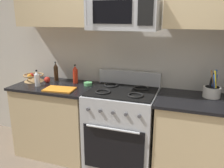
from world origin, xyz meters
TOP-DOWN VIEW (x-y plane):
  - wall_back at (0.00, 1.11)m, footprint 8.00×0.10m
  - counter_left at (-0.88, 0.72)m, footprint 0.97×0.64m
  - range_oven at (-0.00, 0.72)m, footprint 0.76×0.68m
  - counter_right at (0.89, 0.72)m, footprint 0.99×0.64m
  - microwave at (-0.00, 0.75)m, footprint 0.73×0.44m
  - utensil_crock at (0.93, 0.86)m, footprint 0.18×0.18m
  - fruit_basket at (-1.23, 0.78)m, footprint 0.26×0.26m
  - apple_loose at (-1.02, 0.78)m, footprint 0.08×0.08m
  - cutting_board at (-0.71, 0.55)m, footprint 0.36×0.25m
  - bottle_vinegar at (-1.04, 0.61)m, footprint 0.06×0.06m
  - bottle_hot_sauce at (-0.67, 0.88)m, footprint 0.06×0.06m
  - bottle_soy at (-0.96, 0.90)m, footprint 0.06×0.06m
  - prep_bowl at (-0.48, 0.84)m, footprint 0.11×0.11m

SIDE VIEW (x-z plane):
  - counter_right at x=0.89m, z-range 0.00..0.91m
  - counter_left at x=-0.88m, z-range 0.00..0.91m
  - range_oven at x=0.00m, z-range -0.07..1.02m
  - cutting_board at x=-0.71m, z-range 0.91..0.93m
  - prep_bowl at x=-0.48m, z-range 0.91..0.95m
  - apple_loose at x=-1.02m, z-range 0.91..0.99m
  - fruit_basket at x=-1.23m, z-range 0.91..1.01m
  - utensil_crock at x=0.93m, z-range 0.83..1.12m
  - bottle_vinegar at x=-1.04m, z-range 0.90..1.10m
  - bottle_hot_sauce at x=-0.67m, z-range 0.90..1.14m
  - bottle_soy at x=-0.96m, z-range 0.90..1.15m
  - wall_back at x=0.00m, z-range 0.00..2.60m
  - microwave at x=0.00m, z-range 1.59..1.94m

